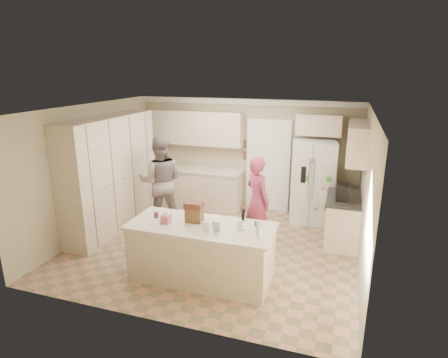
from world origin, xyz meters
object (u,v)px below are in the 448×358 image
(coffee_maker, at_px, (343,192))
(tissue_box, at_px, (166,219))
(island_base, at_px, (201,253))
(utensil_crock, at_px, (242,224))
(dollhouse_body, at_px, (194,215))
(refrigerator, at_px, (312,182))
(teen_girl, at_px, (257,200))
(teen_boy, at_px, (161,181))

(coffee_maker, height_order, tissue_box, coffee_maker)
(island_base, distance_m, utensil_crock, 0.86)
(island_base, bearing_deg, dollhouse_body, 146.31)
(utensil_crock, bearing_deg, dollhouse_body, 176.42)
(refrigerator, distance_m, tissue_box, 3.62)
(teen_girl, bearing_deg, island_base, 113.39)
(dollhouse_body, xyz_separation_m, teen_boy, (-1.44, 1.64, -0.06))
(dollhouse_body, bearing_deg, refrigerator, 61.16)
(refrigerator, bearing_deg, coffee_maker, -66.00)
(tissue_box, relative_size, teen_girl, 0.08)
(teen_girl, bearing_deg, tissue_box, 99.13)
(utensil_crock, height_order, tissue_box, utensil_crock)
(coffee_maker, distance_m, utensil_crock, 2.32)
(teen_boy, relative_size, teen_girl, 1.15)
(coffee_maker, bearing_deg, teen_boy, -177.54)
(teen_boy, xyz_separation_m, teen_girl, (2.12, -0.18, -0.13))
(island_base, xyz_separation_m, tissue_box, (-0.55, -0.10, 0.56))
(refrigerator, distance_m, teen_girl, 1.64)
(refrigerator, height_order, dollhouse_body, refrigerator)
(utensil_crock, distance_m, tissue_box, 1.21)
(island_base, distance_m, dollhouse_body, 0.62)
(refrigerator, bearing_deg, island_base, -123.07)
(dollhouse_body, bearing_deg, coffee_maker, 39.29)
(coffee_maker, relative_size, teen_boy, 0.15)
(utensil_crock, bearing_deg, coffee_maker, 52.88)
(dollhouse_body, bearing_deg, island_base, -33.69)
(dollhouse_body, bearing_deg, teen_boy, 131.25)
(coffee_maker, xyz_separation_m, island_base, (-2.05, -1.90, -0.63))
(utensil_crock, relative_size, dollhouse_body, 0.58)
(teen_boy, bearing_deg, island_base, 112.70)
(dollhouse_body, height_order, teen_boy, teen_boy)
(island_base, relative_size, dollhouse_body, 8.46)
(refrigerator, bearing_deg, teen_girl, -130.14)
(tissue_box, bearing_deg, utensil_crock, 7.13)
(refrigerator, xyz_separation_m, tissue_box, (-1.96, -3.04, 0.10))
(island_base, distance_m, tissue_box, 0.79)
(teen_girl, bearing_deg, utensil_crock, 136.62)
(coffee_maker, relative_size, island_base, 0.14)
(coffee_maker, height_order, island_base, coffee_maker)
(coffee_maker, xyz_separation_m, teen_boy, (-3.64, -0.16, -0.09))
(refrigerator, height_order, coffee_maker, refrigerator)
(utensil_crock, xyz_separation_m, teen_girl, (-0.12, 1.52, -0.15))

